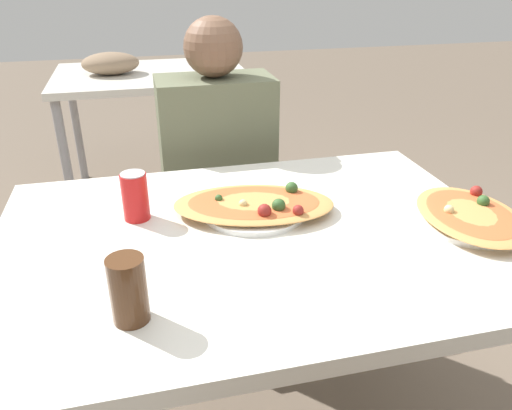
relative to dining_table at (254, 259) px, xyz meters
The scene contains 8 objects.
dining_table is the anchor object (origin of this frame).
chair_far_seated 0.80m from the dining_table, 88.40° to the left, with size 0.40×0.40×0.92m.
person_seated 0.66m from the dining_table, 88.11° to the left, with size 0.40×0.25×1.20m.
pizza_main 0.15m from the dining_table, 75.51° to the left, with size 0.46×0.32×0.06m.
soda_can 0.34m from the dining_table, 151.55° to the left, with size 0.07×0.07×0.12m.
drink_glass 0.41m from the dining_table, 138.87° to the right, with size 0.07×0.07×0.13m.
pizza_second 0.55m from the dining_table, ahead, with size 0.28×0.36×0.06m.
background_table 1.99m from the dining_table, 95.35° to the left, with size 1.10×0.80×0.88m.
Camera 1 is at (-0.24, -1.02, 1.37)m, focal length 35.00 mm.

